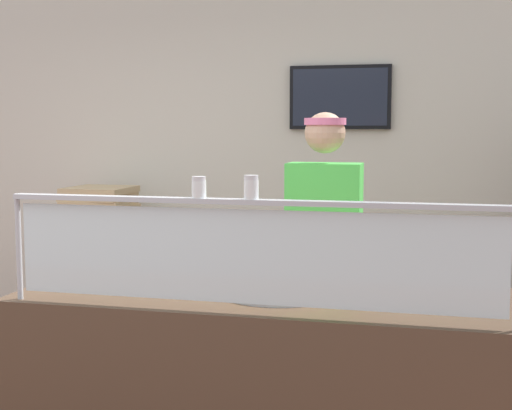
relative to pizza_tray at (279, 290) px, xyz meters
name	(u,v)px	position (x,y,z in m)	size (l,w,h in m)	color
shop_rear_unit	(335,173)	(-0.05, 2.17, 0.39)	(6.61, 0.13, 2.70)	silver
serving_counter	(267,399)	(-0.05, -0.04, -0.49)	(2.21, 0.78, 0.95)	#4C3828
sneeze_guard	(248,242)	(-0.05, -0.37, 0.27)	(2.04, 0.06, 0.45)	#B2B5BC
pizza_tray	(279,290)	(0.00, 0.00, 0.00)	(0.52, 0.52, 0.04)	#9EA0A8
pizza_server	(274,286)	(-0.02, -0.02, 0.02)	(0.07, 0.28, 0.01)	#ADAFB7
parmesan_shaker	(199,189)	(-0.25, -0.37, 0.47)	(0.06, 0.06, 0.09)	white
pepper_flake_shaker	(251,189)	(-0.04, -0.37, 0.48)	(0.06, 0.06, 0.09)	white
worker_figure	(324,258)	(0.11, 0.61, 0.04)	(0.41, 0.50, 1.76)	#23232D
prep_shelf	(101,294)	(-1.69, 1.68, -0.50)	(0.70, 0.55, 0.94)	#B7BABF
pizza_box_stack	(99,209)	(-1.69, 1.68, 0.13)	(0.48, 0.46, 0.31)	tan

